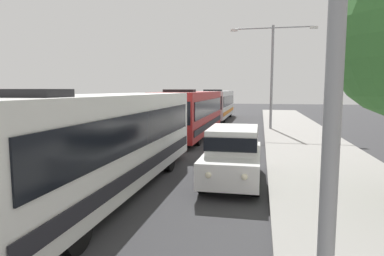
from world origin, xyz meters
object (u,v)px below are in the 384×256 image
(bus_second_in_line, at_px, (192,112))
(bus_middle, at_px, (217,104))
(white_suv, at_px, (233,153))
(streetlamp_mid, at_px, (272,65))
(bus_lead, at_px, (105,140))

(bus_second_in_line, distance_m, bus_middle, 13.58)
(bus_middle, bearing_deg, white_suv, -81.40)
(white_suv, xyz_separation_m, streetlamp_mid, (1.70, 15.45, 4.05))
(bus_middle, bearing_deg, streetlamp_mid, -59.02)
(bus_middle, distance_m, white_suv, 24.73)
(bus_lead, bearing_deg, white_suv, 30.36)
(bus_lead, bearing_deg, bus_second_in_line, 90.00)
(bus_lead, distance_m, streetlamp_mid, 18.74)
(bus_second_in_line, xyz_separation_m, streetlamp_mid, (5.40, 4.59, 3.39))
(bus_lead, relative_size, bus_second_in_line, 0.98)
(bus_second_in_line, bearing_deg, bus_lead, -90.00)
(bus_middle, bearing_deg, bus_second_in_line, -90.00)
(bus_middle, height_order, white_suv, bus_middle)
(bus_second_in_line, height_order, streetlamp_mid, streetlamp_mid)
(bus_lead, bearing_deg, bus_middle, 90.00)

